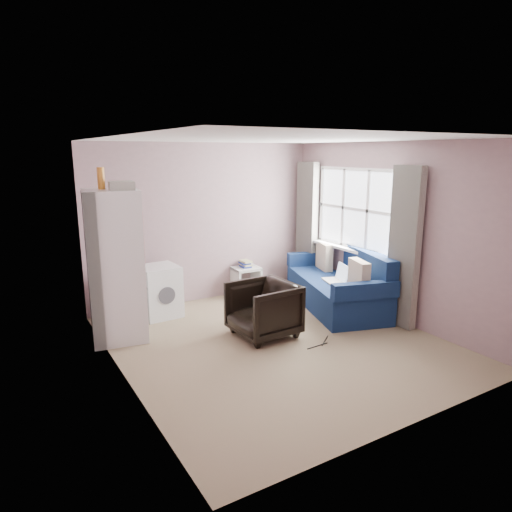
# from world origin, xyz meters

# --- Properties ---
(room) EXTENTS (3.84, 4.24, 2.54)m
(room) POSITION_xyz_m (0.02, 0.01, 1.25)
(room) COLOR #8B775B
(room) RESTS_ON ground
(armchair) EXTENTS (0.75, 0.79, 0.79)m
(armchair) POSITION_xyz_m (-0.03, 0.29, 0.39)
(armchair) COLOR black
(armchair) RESTS_ON ground
(fridge) EXTENTS (0.76, 0.75, 2.18)m
(fridge) POSITION_xyz_m (-1.66, 1.17, 0.97)
(fridge) COLOR silver
(fridge) RESTS_ON ground
(washing_machine) EXTENTS (0.56, 0.56, 0.75)m
(washing_machine) POSITION_xyz_m (-0.93, 1.69, 0.39)
(washing_machine) COLOR silver
(washing_machine) RESTS_ON ground
(side_table) EXTENTS (0.46, 0.46, 0.59)m
(side_table) POSITION_xyz_m (0.64, 1.94, 0.28)
(side_table) COLOR beige
(side_table) RESTS_ON ground
(sofa) EXTENTS (1.51, 2.26, 0.93)m
(sofa) POSITION_xyz_m (1.60, 0.66, 0.34)
(sofa) COLOR navy
(sofa) RESTS_ON ground
(window_dressing) EXTENTS (0.17, 2.62, 2.18)m
(window_dressing) POSITION_xyz_m (1.78, 0.70, 1.11)
(window_dressing) COLOR white
(window_dressing) RESTS_ON ground
(floor_cables) EXTENTS (0.48, 0.21, 0.01)m
(floor_cables) POSITION_xyz_m (0.46, -0.32, 0.01)
(floor_cables) COLOR black
(floor_cables) RESTS_ON ground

